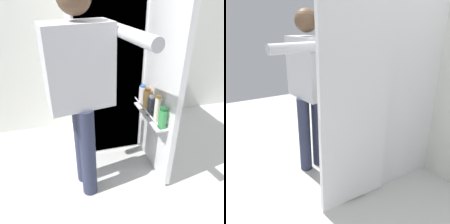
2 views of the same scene
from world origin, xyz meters
The scene contains 4 objects.
ground_plane centered at (0.00, 0.00, 0.00)m, with size 6.07×6.07×0.00m, color silver.
kitchen_wall centered at (0.00, 0.94, 1.32)m, with size 4.40×0.10×2.64m, color silver.
refrigerator centered at (0.02, 0.52, 0.88)m, with size 0.67×1.24×1.76m.
person centered at (-0.31, -0.14, 0.95)m, with size 0.61×0.70×1.58m.
Camera 2 is at (1.68, -0.99, 1.47)m, focal length 37.18 mm.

